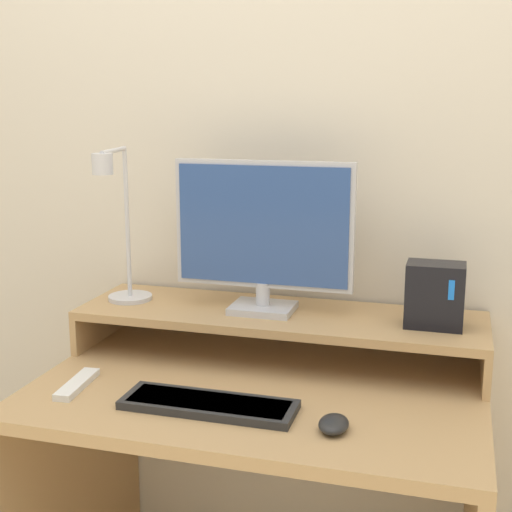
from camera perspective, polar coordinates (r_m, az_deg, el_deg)
name	(u,v)px	position (r m, az deg, el deg)	size (l,w,h in m)	color
wall_back	(297,149)	(1.95, 3.34, 8.53)	(6.00, 0.05, 2.50)	beige
desk	(259,469)	(1.81, 0.22, -16.68)	(1.05, 0.69, 0.73)	tan
monitor_shelf	(279,319)	(1.85, 1.87, -5.05)	(1.05, 0.31, 0.12)	tan
monitor	(263,232)	(1.80, 0.57, 1.90)	(0.46, 0.13, 0.39)	#BCBCC1
desk_lamp	(120,235)	(1.88, -10.81, 1.64)	(0.12, 0.26, 0.42)	silver
router_dock	(435,295)	(1.76, 14.12, -3.05)	(0.14, 0.09, 0.16)	black
keyboard	(209,404)	(1.58, -3.80, -11.74)	(0.38, 0.12, 0.02)	#282828
mouse	(334,424)	(1.49, 6.23, -13.22)	(0.06, 0.09, 0.03)	black
remote_control	(77,384)	(1.74, -14.11, -9.91)	(0.06, 0.17, 0.02)	white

